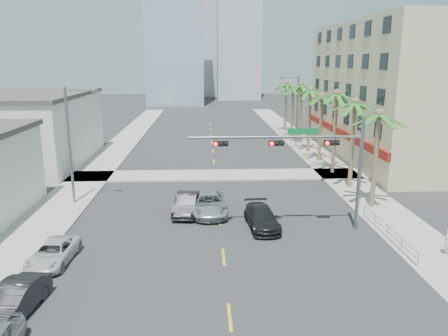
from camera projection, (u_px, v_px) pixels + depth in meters
name	position (u px, v px, depth m)	size (l,w,h in m)	color
ground	(227.00, 293.00, 20.95)	(260.00, 260.00, 0.00)	#262628
sidewalk_right	(344.00, 179.00, 40.86)	(4.00, 120.00, 0.15)	gray
sidewalk_left	(85.00, 182.00, 39.80)	(4.00, 120.00, 0.15)	gray
sidewalk_cross	(215.00, 175.00, 42.27)	(80.00, 4.00, 0.15)	gray
building_right	(408.00, 91.00, 49.23)	(15.25, 28.00, 15.00)	beige
building_left_far	(31.00, 131.00, 46.38)	(11.00, 18.00, 7.20)	beige
tower_far_left	(174.00, 6.00, 106.99)	(14.00, 14.00, 48.00)	#99B2C6
tower_far_center	(197.00, 27.00, 137.03)	(16.00, 16.00, 42.00)	#ADADB2
traffic_signal_mast	(312.00, 155.00, 27.71)	(11.12, 0.54, 7.20)	slate
palm_tree_0	(379.00, 115.00, 31.40)	(4.80, 4.80, 7.80)	brown
palm_tree_1	(355.00, 103.00, 36.37)	(4.80, 4.80, 8.16)	brown
palm_tree_2	(337.00, 94.00, 41.33)	(4.80, 4.80, 8.52)	brown
palm_tree_3	(322.00, 97.00, 46.54)	(4.80, 4.80, 7.80)	brown
palm_tree_4	(311.00, 91.00, 51.50)	(4.80, 4.80, 8.16)	brown
palm_tree_5	(301.00, 85.00, 56.46)	(4.80, 4.80, 8.52)	brown
palm_tree_6	(293.00, 88.00, 61.67)	(4.80, 4.80, 7.80)	brown
palm_tree_7	(286.00, 84.00, 66.63)	(4.80, 4.80, 8.16)	brown
streetlight_left	(72.00, 140.00, 32.83)	(2.55, 0.25, 9.00)	slate
streetlight_right	(296.00, 106.00, 57.08)	(2.55, 0.25, 9.00)	slate
guardrail	(388.00, 230.00, 27.06)	(0.08, 8.08, 1.00)	silver
car_parked_mid	(14.00, 301.00, 19.01)	(1.49, 4.26, 1.41)	black
car_parked_far	(53.00, 253.00, 23.99)	(1.95, 4.23, 1.18)	silver
car_lane_left	(187.00, 204.00, 31.77)	(1.55, 4.45, 1.47)	black
car_lane_center	(209.00, 203.00, 31.83)	(2.47, 5.37, 1.49)	silver
car_lane_right	(262.00, 218.00, 29.13)	(1.90, 4.67, 1.36)	black
pedestrian	(447.00, 241.00, 24.65)	(0.58, 0.38, 1.58)	silver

